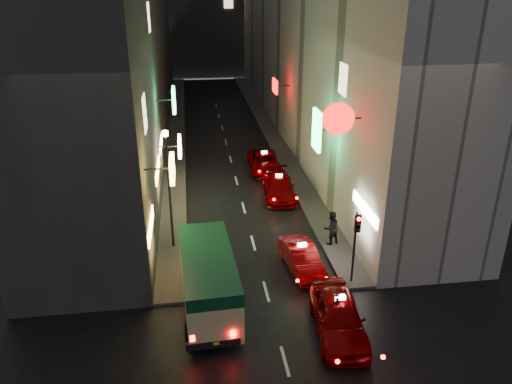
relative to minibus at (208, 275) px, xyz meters
name	(u,v)px	position (x,y,z in m)	size (l,w,h in m)	color
building_left	(124,31)	(-5.40, 26.35, 7.36)	(7.40, 52.00, 18.00)	#383533
building_right	(313,28)	(10.60, 26.35, 7.36)	(7.88, 52.00, 18.00)	#AEA8A0
sidewalk_left	(177,133)	(-1.65, 26.36, -1.56)	(1.50, 52.00, 0.15)	#4B4946
sidewalk_right	(269,130)	(6.85, 26.36, -1.56)	(1.50, 52.00, 0.15)	#4B4946
minibus	(208,275)	(0.00, 0.00, 0.00)	(2.41, 6.12, 2.59)	#D6BF86
taxi_near	(339,313)	(4.98, -2.31, -0.72)	(2.89, 5.97, 2.01)	#750001
taxi_second	(302,256)	(4.58, 2.49, -0.90)	(2.42, 4.81, 1.64)	#750001
taxi_third	(279,185)	(5.05, 11.31, -0.85)	(2.36, 5.09, 1.75)	#750001
taxi_far	(264,160)	(4.84, 16.11, -0.87)	(2.05, 4.83, 1.70)	#750001
pedestrian_crossing	(337,311)	(4.91, -2.27, -0.63)	(0.66, 0.43, 2.02)	black
pedestrian_sidewalk	(331,226)	(6.59, 4.53, -0.45)	(0.78, 0.49, 2.07)	black
traffic_light	(356,233)	(6.60, 0.83, 1.05)	(0.26, 0.43, 3.50)	black
lamp_post	(169,183)	(-1.60, 5.36, 2.09)	(0.28, 0.28, 6.22)	black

